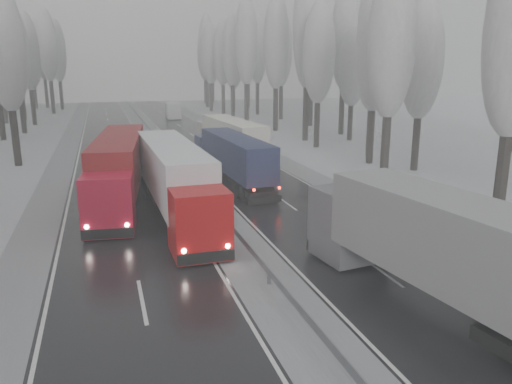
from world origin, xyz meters
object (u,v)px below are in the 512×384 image
truck_cream_box (229,136)px  truck_red_red (118,165)px  truck_grey_tarp (462,255)px  truck_red_white (175,177)px  box_truck_distant (173,110)px  truck_blue_box (232,155)px

truck_cream_box → truck_red_red: (-10.96, -13.26, 0.21)m
truck_grey_tarp → truck_red_white: size_ratio=1.03×
truck_cream_box → truck_red_red: bearing=-133.4°
truck_cream_box → truck_red_white: size_ratio=0.92×
box_truck_distant → truck_grey_tarp: bearing=-86.6°
truck_cream_box → box_truck_distant: (0.36, 42.14, -0.93)m
box_truck_distant → truck_cream_box: bearing=-86.7°
truck_grey_tarp → truck_blue_box: 24.17m
truck_cream_box → truck_red_white: truck_red_white is taller
box_truck_distant → truck_red_white: size_ratio=0.44×
box_truck_distant → truck_red_red: (-11.31, -55.40, 1.14)m
truck_blue_box → truck_cream_box: bearing=74.3°
box_truck_distant → truck_red_white: (-8.22, -60.12, 1.15)m
truck_cream_box → truck_red_white: 19.63m
truck_grey_tarp → box_truck_distant: size_ratio=2.32×
truck_blue_box → truck_red_red: (-8.70, -3.59, 0.34)m
truck_cream_box → box_truck_distant: 42.15m
box_truck_distant → truck_red_red: bearing=-97.8°
truck_blue_box → truck_red_red: truck_red_red is taller
truck_grey_tarp → truck_blue_box: bearing=87.2°
truck_red_red → truck_cream_box: bearing=57.5°
truck_cream_box → truck_red_red: size_ratio=0.92×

